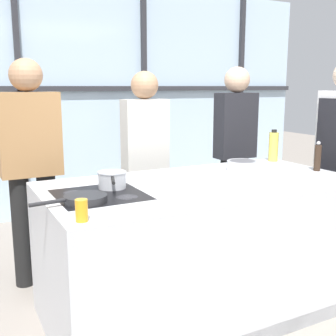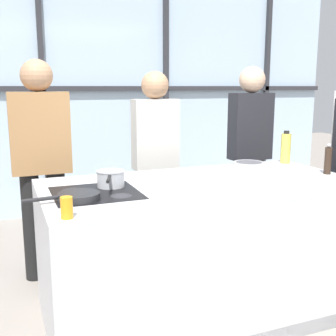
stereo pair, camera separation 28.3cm
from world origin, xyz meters
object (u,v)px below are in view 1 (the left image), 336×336
(saucepan, at_px, (112,179))
(juice_glass_near, at_px, (82,210))
(spectator_far_left, at_px, (31,160))
(spectator_center_right, at_px, (235,143))
(white_plate, at_px, (296,184))
(mixing_bowl, at_px, (242,165))
(frying_pan, at_px, (84,198))
(oil_bottle, at_px, (273,146))
(pepper_grinder, at_px, (318,157))
(spectator_center_left, at_px, (145,154))

(saucepan, bearing_deg, juice_glass_near, -122.50)
(saucepan, bearing_deg, spectator_far_left, 113.09)
(spectator_center_right, xyz_separation_m, white_plate, (-0.48, -1.32, -0.09))
(saucepan, bearing_deg, white_plate, -24.03)
(spectator_center_right, bearing_deg, spectator_far_left, 0.00)
(spectator_far_left, xyz_separation_m, mixing_bowl, (1.45, -0.76, -0.04))
(saucepan, bearing_deg, frying_pan, -135.93)
(spectator_center_right, relative_size, white_plate, 6.66)
(mixing_bowl, distance_m, juice_glass_near, 1.59)
(spectator_far_left, height_order, oil_bottle, spectator_far_left)
(frying_pan, height_order, white_plate, frying_pan)
(white_plate, xyz_separation_m, oil_bottle, (0.49, 0.78, 0.12))
(spectator_center_right, relative_size, saucepan, 5.29)
(pepper_grinder, bearing_deg, spectator_center_left, 133.71)
(spectator_center_left, relative_size, spectator_center_right, 0.97)
(juice_glass_near, bearing_deg, oil_bottle, 23.90)
(white_plate, height_order, juice_glass_near, juice_glass_near)
(pepper_grinder, bearing_deg, saucepan, 173.03)
(juice_glass_near, bearing_deg, pepper_grinder, 10.84)
(spectator_center_left, xyz_separation_m, pepper_grinder, (0.99, -1.03, 0.05))
(spectator_center_right, height_order, pepper_grinder, spectator_center_right)
(white_plate, relative_size, oil_bottle, 0.95)
(mixing_bowl, bearing_deg, spectator_far_left, 152.19)
(juice_glass_near, bearing_deg, white_plate, 3.22)
(spectator_far_left, distance_m, spectator_center_left, 0.97)
(spectator_center_left, distance_m, mixing_bowl, 0.90)
(spectator_center_left, relative_size, oil_bottle, 6.16)
(saucepan, distance_m, white_plate, 1.20)
(spectator_center_right, xyz_separation_m, pepper_grinder, (0.02, -1.03, 0.01))
(white_plate, bearing_deg, mixing_bowl, 90.81)
(saucepan, relative_size, white_plate, 1.26)
(spectator_center_left, height_order, oil_bottle, spectator_center_left)
(white_plate, bearing_deg, frying_pan, 169.89)
(spectator_center_left, xyz_separation_m, saucepan, (-0.61, -0.84, -0.00))
(frying_pan, distance_m, pepper_grinder, 1.86)
(saucepan, height_order, oil_bottle, oil_bottle)
(spectator_far_left, bearing_deg, mixing_bowl, 152.19)
(mixing_bowl, bearing_deg, juice_glass_near, -156.07)
(saucepan, bearing_deg, oil_bottle, 10.48)
(spectator_center_left, distance_m, oil_bottle, 1.12)
(oil_bottle, height_order, juice_glass_near, oil_bottle)
(white_plate, xyz_separation_m, pepper_grinder, (0.50, 0.29, 0.10))
(frying_pan, bearing_deg, white_plate, -10.11)
(spectator_far_left, relative_size, oil_bottle, 6.44)
(spectator_center_right, height_order, juice_glass_near, spectator_center_right)
(white_plate, bearing_deg, oil_bottle, 57.90)
(spectator_center_left, relative_size, pepper_grinder, 7.37)
(spectator_center_right, bearing_deg, oil_bottle, 90.80)
(spectator_far_left, distance_m, mixing_bowl, 1.63)
(frying_pan, bearing_deg, mixing_bowl, 13.44)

